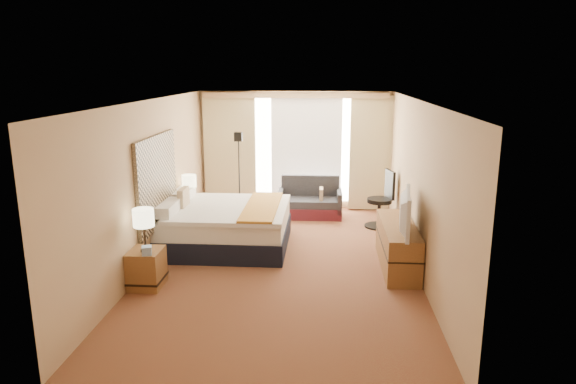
# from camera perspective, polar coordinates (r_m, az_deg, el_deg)

# --- Properties ---
(floor) EXTENTS (4.20, 7.00, 0.02)m
(floor) POSITION_cam_1_polar(r_m,az_deg,el_deg) (8.40, -0.64, -7.90)
(floor) COLOR maroon
(floor) RESTS_ON ground
(ceiling) EXTENTS (4.20, 7.00, 0.02)m
(ceiling) POSITION_cam_1_polar(r_m,az_deg,el_deg) (7.83, -0.69, 10.11)
(ceiling) COLOR white
(ceiling) RESTS_ON wall_back
(wall_back) EXTENTS (4.20, 0.02, 2.60)m
(wall_back) POSITION_cam_1_polar(r_m,az_deg,el_deg) (11.45, 0.81, 4.63)
(wall_back) COLOR tan
(wall_back) RESTS_ON ground
(wall_front) EXTENTS (4.20, 0.02, 2.60)m
(wall_front) POSITION_cam_1_polar(r_m,az_deg,el_deg) (4.68, -4.30, -8.63)
(wall_front) COLOR tan
(wall_front) RESTS_ON ground
(wall_left) EXTENTS (0.02, 7.00, 2.60)m
(wall_left) POSITION_cam_1_polar(r_m,az_deg,el_deg) (8.45, -15.01, 0.99)
(wall_left) COLOR tan
(wall_left) RESTS_ON ground
(wall_right) EXTENTS (0.02, 7.00, 2.60)m
(wall_right) POSITION_cam_1_polar(r_m,az_deg,el_deg) (8.11, 14.28, 0.53)
(wall_right) COLOR tan
(wall_right) RESTS_ON ground
(headboard) EXTENTS (0.06, 1.85, 1.50)m
(headboard) POSITION_cam_1_polar(r_m,az_deg,el_deg) (8.63, -14.32, 1.15)
(headboard) COLOR black
(headboard) RESTS_ON wall_left
(nightstand_left) EXTENTS (0.45, 0.52, 0.55)m
(nightstand_left) POSITION_cam_1_polar(r_m,az_deg,el_deg) (7.72, -15.44, -8.18)
(nightstand_left) COLOR olive
(nightstand_left) RESTS_ON floor
(nightstand_right) EXTENTS (0.45, 0.52, 0.55)m
(nightstand_right) POSITION_cam_1_polar(r_m,az_deg,el_deg) (9.98, -10.72, -2.97)
(nightstand_right) COLOR olive
(nightstand_right) RESTS_ON floor
(media_dresser) EXTENTS (0.50, 1.80, 0.70)m
(media_dresser) POSITION_cam_1_polar(r_m,az_deg,el_deg) (8.33, 12.06, -5.82)
(media_dresser) COLOR olive
(media_dresser) RESTS_ON floor
(window) EXTENTS (2.30, 0.02, 2.30)m
(window) POSITION_cam_1_polar(r_m,az_deg,el_deg) (11.40, 2.06, 4.69)
(window) COLOR white
(window) RESTS_ON wall_back
(curtains) EXTENTS (4.12, 0.19, 2.56)m
(curtains) POSITION_cam_1_polar(r_m,az_deg,el_deg) (11.32, 0.76, 5.09)
(curtains) COLOR beige
(curtains) RESTS_ON floor
(bed) EXTENTS (2.14, 1.96, 1.04)m
(bed) POSITION_cam_1_polar(r_m,az_deg,el_deg) (9.12, -6.93, -3.71)
(bed) COLOR black
(bed) RESTS_ON floor
(loveseat) EXTENTS (1.35, 0.73, 0.84)m
(loveseat) POSITION_cam_1_polar(r_m,az_deg,el_deg) (10.95, 2.46, -1.26)
(loveseat) COLOR #4F161F
(loveseat) RESTS_ON floor
(floor_lamp) EXTENTS (0.23, 0.23, 1.78)m
(floor_lamp) POSITION_cam_1_polar(r_m,az_deg,el_deg) (10.88, -5.48, 3.89)
(floor_lamp) COLOR black
(floor_lamp) RESTS_ON floor
(desk_chair) EXTENTS (0.55, 0.55, 1.14)m
(desk_chair) POSITION_cam_1_polar(r_m,az_deg,el_deg) (10.29, 10.44, -1.11)
(desk_chair) COLOR black
(desk_chair) RESTS_ON floor
(lamp_left) EXTENTS (0.30, 0.30, 0.62)m
(lamp_left) POSITION_cam_1_polar(r_m,az_deg,el_deg) (7.44, -15.77, -2.86)
(lamp_left) COLOR black
(lamp_left) RESTS_ON nightstand_left
(lamp_right) EXTENTS (0.27, 0.27, 0.57)m
(lamp_right) POSITION_cam_1_polar(r_m,az_deg,el_deg) (9.87, -10.94, 1.14)
(lamp_right) COLOR black
(lamp_right) RESTS_ON nightstand_right
(tissue_box) EXTENTS (0.17, 0.17, 0.12)m
(tissue_box) POSITION_cam_1_polar(r_m,az_deg,el_deg) (7.42, -15.42, -6.29)
(tissue_box) COLOR #94B7E5
(tissue_box) RESTS_ON nightstand_left
(telephone) EXTENTS (0.24, 0.22, 0.08)m
(telephone) POSITION_cam_1_polar(r_m,az_deg,el_deg) (9.99, -10.71, -1.08)
(telephone) COLOR black
(telephone) RESTS_ON nightstand_right
(television) EXTENTS (0.29, 1.10, 0.63)m
(television) POSITION_cam_1_polar(r_m,az_deg,el_deg) (7.74, 12.33, -2.17)
(television) COLOR black
(television) RESTS_ON media_dresser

